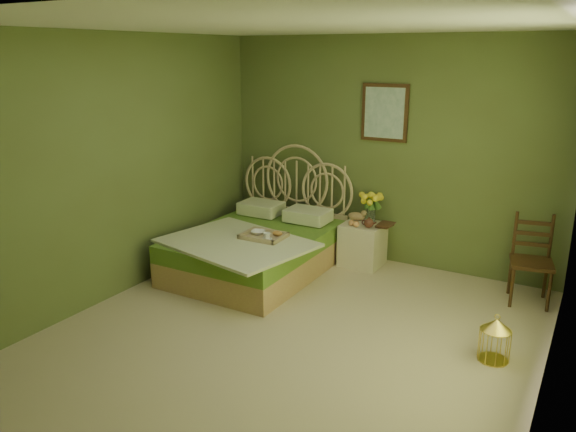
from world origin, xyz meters
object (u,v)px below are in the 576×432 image
Objects in this scene: chair at (533,254)px; birdcage at (495,340)px; bed at (258,246)px; nightstand at (364,236)px.

birdcage is at bearing -105.26° from chair.
chair is (2.80, 0.68, 0.20)m from bed.
nightstand is at bearing 38.64° from bed.
birdcage is at bearing -14.56° from bed.
nightstand is 2.53× the size of birdcage.
nightstand is 1.84m from chair.
nightstand is 1.05× the size of chair.
bed is 2.81m from birdcage.
chair is at bearing 86.58° from birdcage.
birdcage is (-0.08, -1.39, -0.31)m from chair.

